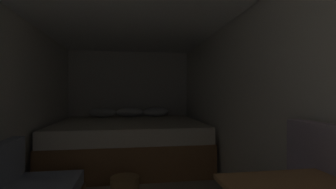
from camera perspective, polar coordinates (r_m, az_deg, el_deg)
name	(u,v)px	position (r m, az deg, el deg)	size (l,w,h in m)	color
wall_back	(130,100)	(5.16, -9.04, -1.32)	(2.56, 0.05, 2.04)	silver
wall_right	(242,106)	(2.83, 17.11, -2.55)	(0.05, 5.18, 2.04)	silver
ceiling_slab	(129,6)	(2.70, -9.23, 19.92)	(2.56, 5.18, 0.05)	white
bed	(130,141)	(4.19, -9.08, -10.80)	(2.34, 1.99, 0.88)	olive
wicker_basket	(125,189)	(2.84, -10.16, -21.06)	(0.31, 0.31, 0.25)	olive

